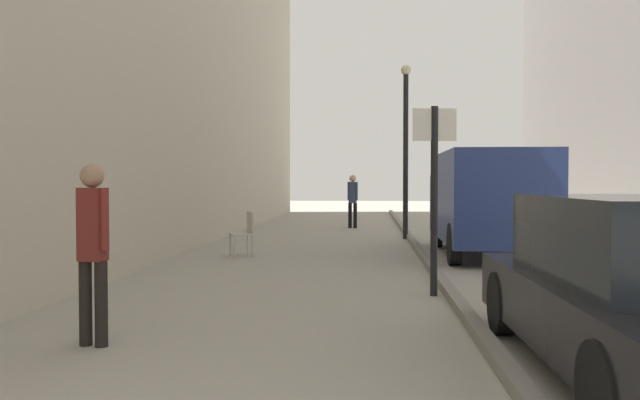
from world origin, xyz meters
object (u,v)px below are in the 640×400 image
pedestrian_mid_block (353,197)px  lamp_post (406,140)px  pedestrian_main_foreground (93,241)px  cafe_chair_near_window (245,230)px  delivery_van (487,200)px  street_sign_post (434,184)px

pedestrian_mid_block → lamp_post: lamp_post is taller
lamp_post → pedestrian_mid_block: bearing=110.9°
pedestrian_main_foreground → pedestrian_mid_block: 16.02m
pedestrian_main_foreground → cafe_chair_near_window: pedestrian_main_foreground is taller
cafe_chair_near_window → pedestrian_main_foreground: bearing=154.4°
pedestrian_mid_block → delivery_van: (3.05, -7.96, 0.14)m
delivery_van → street_sign_post: (-1.61, -4.94, 0.36)m
pedestrian_mid_block → lamp_post: (1.55, -4.05, 1.68)m
pedestrian_main_foreground → cafe_chair_near_window: size_ratio=1.85×
pedestrian_mid_block → cafe_chair_near_window: (-2.05, -8.46, -0.49)m
pedestrian_main_foreground → delivery_van: delivery_van is taller
pedestrian_mid_block → delivery_van: size_ratio=0.36×
street_sign_post → cafe_chair_near_window: 5.73m
pedestrian_main_foreground → cafe_chair_near_window: bearing=101.9°
delivery_van → street_sign_post: bearing=-107.5°
pedestrian_mid_block → street_sign_post: (1.44, -12.90, 0.50)m
street_sign_post → lamp_post: bearing=-98.1°
street_sign_post → lamp_post: (0.11, 8.85, 1.18)m
pedestrian_main_foreground → pedestrian_mid_block: pedestrian_mid_block is taller
delivery_van → cafe_chair_near_window: bearing=-173.9°
cafe_chair_near_window → pedestrian_mid_block: bearing=-39.0°
delivery_van → cafe_chair_near_window: size_ratio=5.30×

